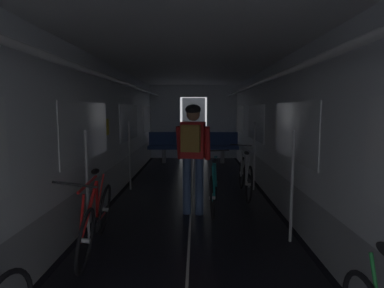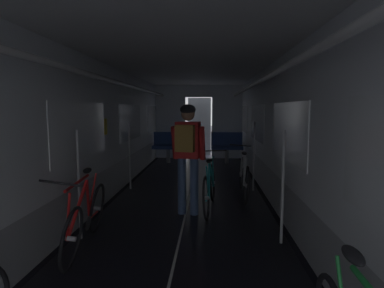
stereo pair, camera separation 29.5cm
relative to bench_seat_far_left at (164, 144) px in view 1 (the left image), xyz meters
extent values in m
cube|color=black|center=(-0.51, -4.82, -0.56)|extent=(0.08, 11.50, 0.01)
cube|color=black|center=(2.31, -4.82, -0.56)|extent=(0.08, 11.50, 0.01)
cube|color=beige|center=(0.90, -4.82, -0.56)|extent=(0.03, 11.27, 0.00)
cube|color=#9EA0A5|center=(-0.61, -4.82, -0.27)|extent=(0.12, 11.50, 0.60)
cube|color=silver|center=(-0.61, -4.82, 0.96)|extent=(0.12, 11.50, 1.85)
cube|color=white|center=(-0.54, -5.40, 0.78)|extent=(0.02, 1.90, 0.80)
cube|color=white|center=(-0.54, -2.52, 0.78)|extent=(0.02, 1.90, 0.80)
cube|color=white|center=(-0.54, 0.35, 0.78)|extent=(0.02, 1.90, 0.80)
cube|color=yellow|center=(-0.54, -4.37, 0.78)|extent=(0.01, 0.20, 0.28)
cylinder|color=white|center=(-0.27, -4.82, 1.53)|extent=(0.07, 11.04, 0.07)
cylinder|color=#B7BABF|center=(-0.37, -5.97, 0.13)|extent=(0.04, 0.04, 1.40)
cylinder|color=#B7BABF|center=(-0.37, -3.37, 0.13)|extent=(0.04, 0.04, 1.40)
cube|color=#9EA0A5|center=(2.41, -4.82, -0.27)|extent=(0.12, 11.50, 0.60)
cube|color=silver|center=(2.41, -4.82, 0.96)|extent=(0.12, 11.50, 1.85)
cube|color=white|center=(2.35, -5.40, 0.78)|extent=(0.02, 1.90, 0.80)
cube|color=white|center=(2.35, -2.52, 0.78)|extent=(0.02, 1.90, 0.80)
cube|color=white|center=(2.35, 0.35, 0.78)|extent=(0.02, 1.90, 0.80)
cube|color=yellow|center=(2.35, -4.52, 0.78)|extent=(0.01, 0.20, 0.28)
cylinder|color=white|center=(2.07, -4.82, 1.53)|extent=(0.07, 11.04, 0.07)
cylinder|color=#B7BABF|center=(2.17, -5.97, 0.13)|extent=(0.04, 0.04, 1.40)
cylinder|color=#B7BABF|center=(2.17, -3.37, 0.13)|extent=(0.04, 0.04, 1.40)
cube|color=silver|center=(-0.05, 0.99, 0.66)|extent=(1.00, 0.12, 2.45)
cube|color=silver|center=(1.85, 0.99, 0.66)|extent=(1.00, 0.12, 2.45)
cube|color=silver|center=(0.90, 0.99, 1.68)|extent=(0.90, 0.12, 0.40)
cube|color=#4C4F54|center=(0.90, 1.69, 0.46)|extent=(0.81, 0.04, 2.05)
cube|color=white|center=(0.90, -4.82, 1.94)|extent=(3.14, 11.62, 0.12)
cylinder|color=gray|center=(0.00, -0.07, -0.35)|extent=(0.12, 0.12, 0.44)
cube|color=#2D4784|center=(0.00, -0.07, -0.08)|extent=(0.96, 0.44, 0.10)
cube|color=#2D4784|center=(0.00, 0.12, 0.17)|extent=(0.96, 0.08, 0.40)
torus|color=gray|center=(-0.43, 0.15, 0.37)|extent=(0.14, 0.14, 0.02)
cylinder|color=gray|center=(1.80, -0.07, -0.35)|extent=(0.12, 0.12, 0.44)
cube|color=#2D4784|center=(1.80, -0.07, -0.08)|extent=(0.96, 0.44, 0.10)
cube|color=#2D4784|center=(1.80, 0.12, 0.17)|extent=(0.96, 0.08, 0.40)
torus|color=gray|center=(1.37, 0.15, 0.37)|extent=(0.14, 0.14, 0.02)
torus|color=black|center=(-0.22, -5.75, -0.24)|extent=(0.19, 0.68, 0.67)
cylinder|color=#B2B2B7|center=(-0.22, -5.75, -0.24)|extent=(0.10, 0.06, 0.06)
torus|color=black|center=(-0.13, -6.77, -0.24)|extent=(0.19, 0.68, 0.67)
cylinder|color=#B2B2B7|center=(-0.13, -6.77, -0.24)|extent=(0.10, 0.06, 0.06)
cylinder|color=red|center=(-0.19, -6.46, -0.02)|extent=(0.08, 0.55, 0.56)
cylinder|color=red|center=(-0.23, -6.05, -0.02)|extent=(0.14, 0.34, 0.55)
cylinder|color=red|center=(-0.24, -6.31, 0.24)|extent=(0.11, 0.82, 0.04)
cylinder|color=red|center=(-0.25, -5.83, 0.00)|extent=(0.08, 0.17, 0.49)
cylinder|color=red|center=(-0.20, -5.98, -0.26)|extent=(0.07, 0.45, 0.07)
cylinder|color=red|center=(-0.17, -6.74, 0.00)|extent=(0.10, 0.08, 0.49)
cylinder|color=black|center=(-0.18, -6.20, -0.28)|extent=(0.05, 0.17, 0.17)
ellipsoid|color=black|center=(-0.29, -5.88, 0.30)|extent=(0.12, 0.25, 0.07)
cylinder|color=black|center=(-0.22, -6.77, 0.34)|extent=(0.44, 0.06, 0.09)
torus|color=black|center=(1.92, -4.31, -0.23)|extent=(0.09, 0.67, 0.67)
cylinder|color=#B2B2B7|center=(1.92, -4.31, -0.23)|extent=(0.09, 0.05, 0.06)
torus|color=black|center=(1.94, -3.29, -0.23)|extent=(0.09, 0.67, 0.67)
cylinder|color=#B2B2B7|center=(1.94, -3.29, -0.23)|extent=(0.09, 0.05, 0.06)
cylinder|color=#ADAFB5|center=(1.92, -3.61, -0.01)|extent=(0.06, 0.54, 0.56)
cylinder|color=#ADAFB5|center=(1.92, -4.02, -0.01)|extent=(0.08, 0.34, 0.55)
cylinder|color=#ADAFB5|center=(1.90, -3.76, 0.25)|extent=(0.05, 0.82, 0.04)
cylinder|color=#ADAFB5|center=(1.91, -4.24, 0.01)|extent=(0.05, 0.16, 0.49)
cylinder|color=#ADAFB5|center=(1.93, -4.09, -0.26)|extent=(0.04, 0.45, 0.07)
cylinder|color=#ADAFB5|center=(1.93, -3.32, 0.01)|extent=(0.06, 0.09, 0.49)
cylinder|color=black|center=(1.94, -3.86, -0.28)|extent=(0.03, 0.17, 0.17)
ellipsoid|color=black|center=(1.89, -4.19, 0.31)|extent=(0.10, 0.24, 0.07)
cylinder|color=black|center=(1.91, -3.30, 0.35)|extent=(0.44, 0.03, 0.05)
cylinder|color=#384C75|center=(0.84, -4.90, -0.12)|extent=(0.13, 0.13, 0.90)
cylinder|color=#384C75|center=(1.04, -4.94, -0.12)|extent=(0.13, 0.13, 0.90)
cube|color=red|center=(0.94, -4.92, 0.61)|extent=(0.39, 0.28, 0.56)
cylinder|color=red|center=(0.73, -4.86, 0.56)|extent=(0.12, 0.21, 0.53)
cylinder|color=red|center=(1.16, -4.94, 0.56)|extent=(0.12, 0.21, 0.53)
sphere|color=#9E7051|center=(0.94, -4.92, 1.01)|extent=(0.21, 0.21, 0.21)
ellipsoid|color=black|center=(0.94, -4.92, 1.08)|extent=(0.29, 0.32, 0.16)
cube|color=olive|center=(0.91, -5.09, 0.65)|extent=(0.30, 0.21, 0.40)
torus|color=black|center=(1.23, -5.18, -0.23)|extent=(0.14, 0.67, 0.67)
cylinder|color=#B2B2B7|center=(1.23, -5.18, -0.23)|extent=(0.10, 0.06, 0.05)
torus|color=black|center=(1.33, -4.16, -0.23)|extent=(0.14, 0.67, 0.67)
cylinder|color=#B2B2B7|center=(1.33, -4.16, -0.23)|extent=(0.10, 0.06, 0.05)
cylinder|color=teal|center=(1.31, -4.48, -0.01)|extent=(0.12, 0.54, 0.56)
cylinder|color=teal|center=(1.27, -4.89, -0.01)|extent=(0.04, 0.35, 0.55)
cylinder|color=teal|center=(1.31, -4.63, 0.25)|extent=(0.11, 0.82, 0.04)
cylinder|color=teal|center=(1.25, -5.11, 0.01)|extent=(0.07, 0.16, 0.49)
cylinder|color=teal|center=(1.25, -4.96, -0.26)|extent=(0.07, 0.45, 0.07)
cylinder|color=teal|center=(1.34, -4.20, 0.01)|extent=(0.05, 0.09, 0.49)
cylinder|color=black|center=(1.27, -4.73, -0.28)|extent=(0.04, 0.17, 0.17)
ellipsoid|color=black|center=(1.27, -5.06, 0.31)|extent=(0.12, 0.25, 0.06)
cylinder|color=black|center=(1.36, -4.18, 0.35)|extent=(0.44, 0.07, 0.05)
camera|label=1|loc=(0.99, -9.89, 1.09)|focal=30.19mm
camera|label=2|loc=(1.28, -9.88, 1.09)|focal=30.19mm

